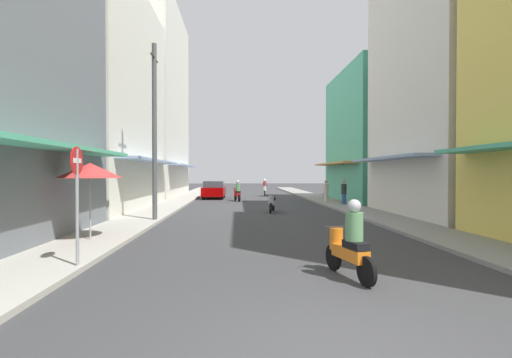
# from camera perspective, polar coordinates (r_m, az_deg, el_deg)

# --- Properties ---
(ground_plane) EXTENTS (107.67, 107.67, 0.00)m
(ground_plane) POSITION_cam_1_polar(r_m,az_deg,el_deg) (24.59, -0.21, -4.00)
(ground_plane) COLOR #38383A
(sidewalk_left) EXTENTS (2.13, 56.94, 0.12)m
(sidewalk_left) POSITION_cam_1_polar(r_m,az_deg,el_deg) (24.93, -12.89, -3.82)
(sidewalk_left) COLOR #ADA89E
(sidewalk_left) RESTS_ON ground
(sidewalk_right) EXTENTS (2.13, 56.94, 0.12)m
(sidewalk_right) POSITION_cam_1_polar(r_m,az_deg,el_deg) (25.43, 12.21, -3.72)
(sidewalk_right) COLOR gray
(sidewalk_right) RESTS_ON ground
(building_left_mid) EXTENTS (7.05, 12.15, 12.69)m
(building_left_mid) POSITION_cam_1_polar(r_m,az_deg,el_deg) (24.04, -23.69, 10.99)
(building_left_mid) COLOR silver
(building_left_mid) RESTS_ON ground
(building_left_far) EXTENTS (7.05, 13.33, 17.36)m
(building_left_far) POSITION_cam_1_polar(r_m,az_deg,el_deg) (37.06, -16.23, 11.07)
(building_left_far) COLOR silver
(building_left_far) RESTS_ON ground
(building_right_mid) EXTENTS (7.05, 8.43, 13.99)m
(building_right_mid) POSITION_cam_1_polar(r_m,az_deg,el_deg) (21.08, 28.57, 14.22)
(building_right_mid) COLOR silver
(building_right_mid) RESTS_ON ground
(building_right_far) EXTENTS (7.05, 9.54, 9.61)m
(building_right_far) POSITION_cam_1_polar(r_m,az_deg,el_deg) (29.50, 18.42, 6.10)
(building_right_far) COLOR #4CB28C
(building_right_far) RESTS_ON ground
(motorbike_silver) EXTENTS (0.63, 1.79, 0.96)m
(motorbike_silver) POSITION_cam_1_polar(r_m,az_deg,el_deg) (20.14, 2.44, -3.64)
(motorbike_silver) COLOR black
(motorbike_silver) RESTS_ON ground
(motorbike_orange) EXTENTS (0.66, 1.78, 1.58)m
(motorbike_orange) POSITION_cam_1_polar(r_m,az_deg,el_deg) (7.77, 13.99, -9.37)
(motorbike_orange) COLOR black
(motorbike_orange) RESTS_ON ground
(motorbike_white) EXTENTS (0.55, 1.81, 1.58)m
(motorbike_white) POSITION_cam_1_polar(r_m,az_deg,el_deg) (34.45, 1.34, -1.44)
(motorbike_white) COLOR black
(motorbike_white) RESTS_ON ground
(motorbike_red) EXTENTS (0.64, 1.78, 1.58)m
(motorbike_red) POSITION_cam_1_polar(r_m,az_deg,el_deg) (28.17, -2.85, -1.95)
(motorbike_red) COLOR black
(motorbike_red) RESTS_ON ground
(parked_car) EXTENTS (1.85, 4.14, 1.45)m
(parked_car) POSITION_cam_1_polar(r_m,az_deg,el_deg) (31.34, -6.38, -1.61)
(parked_car) COLOR #8C0000
(parked_car) RESTS_ON ground
(pedestrian_far) EXTENTS (0.34, 0.34, 1.62)m
(pedestrian_far) POSITION_cam_1_polar(r_m,az_deg,el_deg) (26.87, 10.59, -1.87)
(pedestrian_far) COLOR beige
(pedestrian_far) RESTS_ON ground
(pedestrian_crossing) EXTENTS (0.34, 0.34, 1.66)m
(pedestrian_crossing) POSITION_cam_1_polar(r_m,az_deg,el_deg) (24.59, 13.19, -2.08)
(pedestrian_crossing) COLOR #334C8C
(pedestrian_crossing) RESTS_ON ground
(vendor_umbrella) EXTENTS (1.84, 1.84, 2.40)m
(vendor_umbrella) POSITION_cam_1_polar(r_m,az_deg,el_deg) (12.17, -23.89, 1.19)
(vendor_umbrella) COLOR #99999E
(vendor_umbrella) RESTS_ON ground
(utility_pole) EXTENTS (0.20, 1.20, 7.58)m
(utility_pole) POSITION_cam_1_polar(r_m,az_deg,el_deg) (16.62, -15.14, 6.99)
(utility_pole) COLOR #4C4C4F
(utility_pole) RESTS_ON ground
(street_sign_no_entry) EXTENTS (0.07, 0.60, 2.65)m
(street_sign_no_entry) POSITION_cam_1_polar(r_m,az_deg,el_deg) (8.83, -25.52, -1.58)
(street_sign_no_entry) COLOR gray
(street_sign_no_entry) RESTS_ON ground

